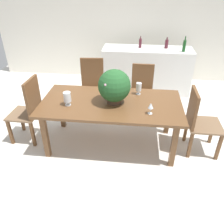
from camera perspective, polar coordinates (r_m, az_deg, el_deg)
The scene contains 15 objects.
ground_plane at distance 4.04m, azimuth 0.24°, elevation -5.16°, with size 7.04×7.04×0.00m, color silver.
back_wall at distance 5.95m, azimuth 3.13°, elevation 20.53°, with size 6.40×0.10×2.60m, color silver.
dining_table at distance 3.43m, azimuth -0.24°, elevation 1.24°, with size 2.07×1.04×0.76m.
chair_far_left at distance 4.42m, azimuth -4.91°, elevation 6.85°, with size 0.50×0.47×1.06m.
chair_foot_end at distance 3.61m, azimuth 20.53°, elevation -1.66°, with size 0.48×0.48×1.01m.
chair_far_right at distance 4.36m, azimuth 7.39°, elevation 5.76°, with size 0.44×0.46×0.98m.
chair_head_end at distance 3.83m, azimuth -19.75°, elevation 0.95°, with size 0.47×0.47×1.07m.
flower_centerpiece at distance 3.27m, azimuth 0.57°, elevation 6.38°, with size 0.47×0.47×0.50m.
crystal_vase_left at distance 3.32m, azimuth -11.00°, elevation 3.55°, with size 0.11×0.11×0.20m.
crystal_vase_center_near at distance 3.60m, azimuth 6.62°, elevation 6.04°, with size 0.08×0.08×0.19m.
wine_glass at distance 3.10m, azimuth 9.54°, elevation 1.46°, with size 0.07×0.07×0.16m.
kitchen_counter at distance 5.39m, azimuth 8.42°, elevation 10.18°, with size 1.95×0.63×0.99m, color silver.
wine_bottle_amber at distance 5.25m, azimuth 6.99°, elevation 16.53°, with size 0.06×0.06×0.24m.
wine_bottle_dark at distance 5.31m, azimuth 13.32°, elevation 16.05°, with size 0.07×0.07×0.23m.
wine_bottle_clear at distance 5.15m, azimuth 17.41°, elevation 15.35°, with size 0.06×0.06×0.31m.
Camera 1 is at (0.34, -3.24, 2.40)m, focal length 37.03 mm.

